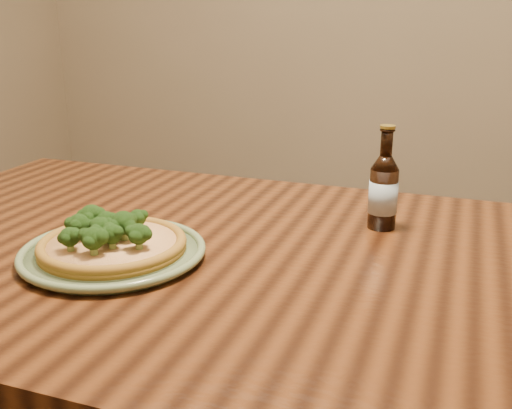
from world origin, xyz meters
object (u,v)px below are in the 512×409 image
(table, at_px, (255,302))
(pizza, at_px, (111,241))
(plate, at_px, (113,252))
(beer_bottle, at_px, (383,191))

(table, bearing_deg, pizza, -155.60)
(plate, height_order, beer_bottle, beer_bottle)
(table, distance_m, beer_bottle, 0.32)
(pizza, bearing_deg, table, 24.40)
(plate, bearing_deg, beer_bottle, 36.90)
(beer_bottle, bearing_deg, pizza, -154.91)
(plate, bearing_deg, pizza, -162.00)
(table, bearing_deg, plate, -155.54)
(table, relative_size, plate, 5.16)
(plate, xyz_separation_m, pizza, (-0.00, -0.00, 0.02))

